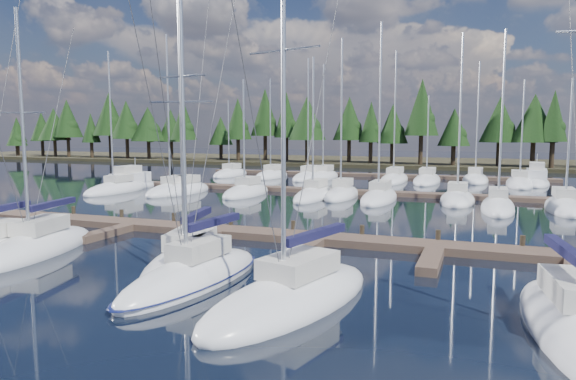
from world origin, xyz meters
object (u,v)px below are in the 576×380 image
at_px(front_sailboat_2, 36,248).
at_px(front_sailboat_4, 194,276).
at_px(front_sailboat_3, 188,265).
at_px(motor_yacht_left, 131,184).
at_px(main_dock, 218,233).
at_px(motor_yacht_right, 536,181).
at_px(front_sailboat_5, 292,297).

distance_m(front_sailboat_2, front_sailboat_4, 10.06).
xyz_separation_m(front_sailboat_2, front_sailboat_3, (8.75, -0.18, 0.00)).
distance_m(front_sailboat_3, motor_yacht_left, 34.82).
distance_m(main_dock, front_sailboat_4, 9.21).
bearing_deg(motor_yacht_right, front_sailboat_5, -103.75).
bearing_deg(main_dock, front_sailboat_4, -67.35).
height_order(front_sailboat_4, motor_yacht_left, front_sailboat_4).
xyz_separation_m(main_dock, front_sailboat_5, (8.04, -9.52, 0.09)).
height_order(front_sailboat_2, motor_yacht_left, front_sailboat_2).
bearing_deg(main_dock, front_sailboat_2, -133.09).
bearing_deg(motor_yacht_right, front_sailboat_3, -110.92).
bearing_deg(front_sailboat_3, motor_yacht_left, 131.57).
xyz_separation_m(main_dock, motor_yacht_left, (-20.73, 19.05, 0.24)).
height_order(front_sailboat_4, motor_yacht_right, front_sailboat_4).
distance_m(front_sailboat_4, motor_yacht_left, 36.72).
bearing_deg(main_dock, motor_yacht_right, 62.85).
relative_size(front_sailboat_3, front_sailboat_5, 0.84).
height_order(main_dock, front_sailboat_4, front_sailboat_4).
xyz_separation_m(front_sailboat_3, motor_yacht_left, (-23.10, 26.05, 0.17)).
xyz_separation_m(front_sailboat_3, motor_yacht_right, (17.46, 45.67, 0.19)).
bearing_deg(motor_yacht_left, front_sailboat_3, -48.43).
bearing_deg(front_sailboat_4, front_sailboat_3, 128.01).
xyz_separation_m(main_dock, front_sailboat_4, (3.55, -8.50, 0.09)).
distance_m(front_sailboat_4, motor_yacht_right, 49.91).
height_order(front_sailboat_3, motor_yacht_left, front_sailboat_3).
relative_size(main_dock, front_sailboat_3, 3.38).
xyz_separation_m(main_dock, front_sailboat_2, (-6.38, -6.82, 0.08)).
bearing_deg(main_dock, front_sailboat_3, -71.27).
relative_size(front_sailboat_2, front_sailboat_4, 0.86).
relative_size(motor_yacht_left, motor_yacht_right, 0.93).
bearing_deg(front_sailboat_4, main_dock, 112.65).
bearing_deg(main_dock, motor_yacht_left, 137.41).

